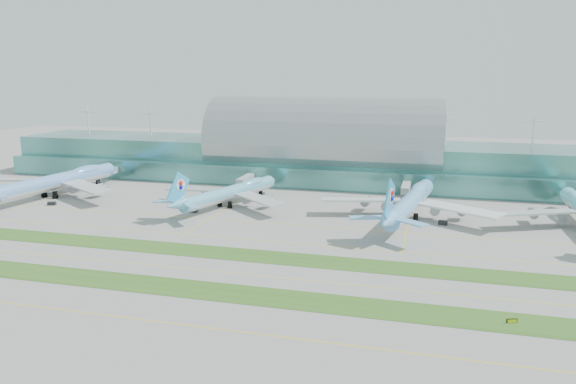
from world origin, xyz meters
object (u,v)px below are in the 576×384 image
(airliner_a, at_px, (57,180))
(terminal, at_px, (324,153))
(airliner_b, at_px, (231,192))
(taxiway_sign_east, at_px, (512,321))
(airliner_c, at_px, (411,201))

(airliner_a, bearing_deg, terminal, 40.98)
(terminal, bearing_deg, airliner_b, -112.54)
(airliner_a, distance_m, airliner_b, 83.46)
(terminal, relative_size, airliner_b, 4.99)
(terminal, height_order, taxiway_sign_east, terminal)
(airliner_a, relative_size, airliner_b, 1.23)
(airliner_c, distance_m, taxiway_sign_east, 93.50)
(airliner_c, bearing_deg, airliner_b, -172.48)
(airliner_b, height_order, airliner_c, airliner_c)
(terminal, relative_size, taxiway_sign_east, 138.16)
(airliner_b, relative_size, airliner_c, 0.85)
(airliner_a, height_order, airliner_b, airliner_a)
(airliner_a, bearing_deg, airliner_c, 9.57)
(taxiway_sign_east, bearing_deg, terminal, 97.75)
(airliner_b, bearing_deg, terminal, 85.77)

